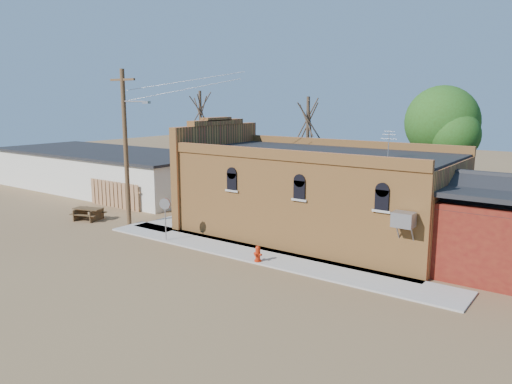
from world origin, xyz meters
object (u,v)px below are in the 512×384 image
Objects in this scene: trash_barrel at (199,214)px; picnic_table at (88,212)px; utility_pole at (126,144)px; fire_hydrant at (258,254)px; brick_bar at (311,193)px; stop_sign at (165,208)px.

picnic_table is (-5.90, -3.53, -0.03)m from trash_barrel.
utility_pole is 11.13m from fire_hydrant.
utility_pole is (-9.79, -4.29, 2.43)m from brick_bar.
stop_sign is (4.28, -1.20, -2.97)m from utility_pole.
utility_pole reaches higher than trash_barrel.
stop_sign is at bearing -15.67° from utility_pole.
picnic_table is at bearing -158.94° from brick_bar.
brick_bar is 5.83m from fire_hydrant.
fire_hydrant is (0.40, -5.50, -1.89)m from brick_bar.
utility_pole is 5.88m from trash_barrel.
trash_barrel is at bearing 109.47° from stop_sign.
brick_bar is 13.89m from picnic_table.
picnic_table is (-12.84, -4.95, -1.86)m from brick_bar.
trash_barrel reaches higher than picnic_table.
brick_bar is at bearing 23.69° from utility_pole.
stop_sign is at bearing -169.86° from fire_hydrant.
fire_hydrant is 0.33× the size of stop_sign.
stop_sign reaches higher than trash_barrel.
trash_barrel is (2.84, 2.87, -4.26)m from utility_pole.
brick_bar is at bearing 3.61° from picnic_table.
fire_hydrant is at bearing -6.74° from utility_pole.
brick_bar is 7.80m from stop_sign.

